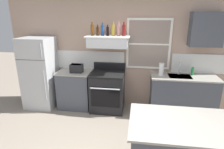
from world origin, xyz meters
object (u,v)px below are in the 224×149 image
stove_range (108,91)px  bottle_brown_stout (98,31)px  bottle_champagne_gold_foil (113,30)px  bottle_rose_pink (119,30)px  bottle_blue_liqueur (103,30)px  dish_soap_bottle (192,71)px  refrigerator (40,73)px  bottle_amber_wine (92,30)px  paper_towel_roll (161,69)px  toaster (77,68)px  bottle_balsamic_dark (108,31)px  bottle_red_label_wine (124,30)px

stove_range → bottle_brown_stout: bearing=159.7°
bottle_champagne_gold_foil → bottle_rose_pink: bottle_rose_pink is taller
bottle_blue_liqueur → dish_soap_bottle: bottle_blue_liqueur is taller
refrigerator → stove_range: bearing=0.8°
bottle_amber_wine → bottle_champagne_gold_foil: (0.47, -0.03, 0.00)m
bottle_brown_stout → bottle_blue_liqueur: 0.11m
paper_towel_roll → bottle_amber_wine: bearing=176.8°
bottle_rose_pink → bottle_brown_stout: bearing=-178.3°
refrigerator → stove_range: (1.65, 0.02, -0.38)m
stove_range → bottle_brown_stout: size_ratio=4.56×
bottle_brown_stout → dish_soap_bottle: bottle_brown_stout is taller
refrigerator → toaster: (0.93, -0.00, 0.16)m
stove_range → bottle_blue_liqueur: size_ratio=3.90×
bottle_balsamic_dark → paper_towel_roll: bottle_balsamic_dark is taller
paper_towel_roll → stove_range: bearing=-178.2°
bottle_rose_pink → dish_soap_bottle: (1.64, 0.04, -0.87)m
toaster → dish_soap_bottle: toaster is taller
refrigerator → paper_towel_roll: size_ratio=6.29×
bottle_brown_stout → bottle_rose_pink: size_ratio=0.78×
bottle_blue_liqueur → dish_soap_bottle: (2.00, 0.01, -0.86)m
stove_range → bottle_balsamic_dark: 1.38m
bottle_amber_wine → bottle_rose_pink: size_ratio=0.95×
dish_soap_bottle → bottle_red_label_wine: bearing=-178.1°
bottle_balsamic_dark → bottle_brown_stout: bearing=-174.9°
stove_range → bottle_red_label_wine: 1.45m
refrigerator → toaster: bearing=-0.2°
bottle_balsamic_dark → toaster: bearing=-169.8°
bottle_red_label_wine → refrigerator: bearing=-176.9°
stove_range → bottle_amber_wine: bearing=160.8°
dish_soap_bottle → bottle_amber_wine: bearing=-179.7°
bottle_amber_wine → bottle_blue_liqueur: 0.23m
bottle_brown_stout → bottle_blue_liqueur: (0.10, 0.05, 0.02)m
bottle_balsamic_dark → bottle_champagne_gold_foil: 0.13m
bottle_amber_wine → bottle_blue_liqueur: bearing=1.5°
bottle_balsamic_dark → bottle_rose_pink: (0.24, -0.01, 0.03)m
refrigerator → paper_towel_roll: refrigerator is taller
bottle_amber_wine → bottle_brown_stout: bearing=-17.2°
toaster → bottle_champagne_gold_foil: (0.84, 0.12, 0.86)m
toaster → dish_soap_bottle: size_ratio=1.65×
stove_range → bottle_blue_liqueur: (-0.12, 0.13, 1.40)m
toaster → bottle_blue_liqueur: (0.60, 0.16, 0.85)m
stove_range → bottle_balsamic_dark: size_ratio=4.59×
stove_range → dish_soap_bottle: bearing=4.2°
refrigerator → toaster: size_ratio=5.71×
bottle_brown_stout → bottle_red_label_wine: (0.58, 0.00, 0.03)m
stove_range → bottle_balsamic_dark: (-0.01, 0.10, 1.38)m
refrigerator → paper_towel_roll: 2.86m
bottle_red_label_wine → paper_towel_roll: bearing=-3.3°
refrigerator → stove_range: size_ratio=1.56×
bottle_brown_stout → paper_towel_roll: bottle_brown_stout is taller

